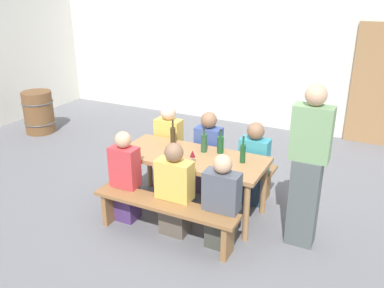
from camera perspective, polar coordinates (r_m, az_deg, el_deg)
ground_plane at (r=5.28m, az=-0.00°, el=-9.11°), size 24.00×24.00×0.00m
back_wall at (r=8.02m, az=11.92°, el=13.37°), size 14.00×0.20×3.20m
wooden_door at (r=7.73m, az=24.62°, el=7.40°), size 0.90×0.06×2.10m
tasting_table at (r=4.97m, az=-0.00°, el=-2.53°), size 1.81×0.77×0.75m
bench_near at (r=4.58m, az=-3.86°, el=-9.30°), size 1.71×0.30×0.45m
bench_far at (r=5.67m, az=3.08°, el=-2.88°), size 1.71×0.30×0.45m
wine_bottle_0 at (r=5.24m, az=-2.68°, el=1.21°), size 0.07×0.07×0.32m
wine_bottle_1 at (r=4.74m, az=7.11°, el=-1.25°), size 0.06×0.06×0.32m
wine_bottle_2 at (r=4.98m, az=3.99°, el=-0.02°), size 0.08×0.08×0.30m
wine_bottle_3 at (r=5.00m, az=1.68°, el=0.19°), size 0.07×0.07×0.31m
wine_glass_0 at (r=4.70m, az=0.08°, el=-1.44°), size 0.07×0.07×0.16m
wine_glass_1 at (r=4.75m, az=-2.97°, el=-1.21°), size 0.07×0.07×0.16m
seated_guest_near_0 at (r=4.90m, az=-9.27°, el=-4.80°), size 0.33×0.24×1.13m
seated_guest_near_1 at (r=4.59m, az=-2.44°, el=-6.70°), size 0.41×0.24×1.11m
seated_guest_near_2 at (r=4.38m, az=4.13°, el=-8.39°), size 0.38×0.24×1.08m
seated_guest_far_0 at (r=5.72m, az=-3.24°, el=-0.34°), size 0.36×0.24×1.17m
seated_guest_far_1 at (r=5.47m, az=2.30°, el=-1.46°), size 0.34×0.24×1.15m
seated_guest_far_2 at (r=5.27m, az=8.62°, el=-2.91°), size 0.37×0.24×1.10m
standing_host at (r=4.43m, az=15.82°, el=-3.53°), size 0.40×0.24×1.79m
wine_barrel at (r=8.31m, az=-20.64°, el=4.20°), size 0.58×0.58×0.79m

